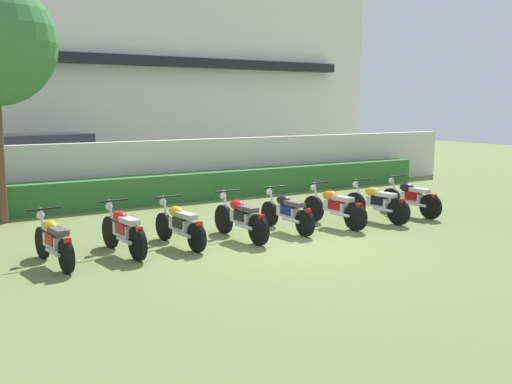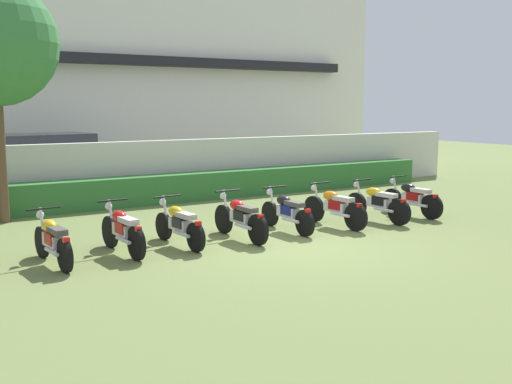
# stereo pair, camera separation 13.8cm
# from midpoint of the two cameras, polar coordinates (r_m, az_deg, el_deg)

# --- Properties ---
(ground) EXTENTS (60.00, 60.00, 0.00)m
(ground) POSITION_cam_midpoint_polar(r_m,az_deg,el_deg) (11.65, 3.91, -5.21)
(ground) COLOR olive
(building) EXTENTS (24.43, 6.50, 8.24)m
(building) POSITION_cam_midpoint_polar(r_m,az_deg,el_deg) (25.02, -16.33, 11.25)
(building) COLOR white
(building) RESTS_ON ground
(compound_wall) EXTENTS (23.21, 0.30, 1.73)m
(compound_wall) POSITION_cam_midpoint_polar(r_m,az_deg,el_deg) (17.49, -9.10, 2.15)
(compound_wall) COLOR silver
(compound_wall) RESTS_ON ground
(hedge_row) EXTENTS (18.56, 0.70, 0.80)m
(hedge_row) POSITION_cam_midpoint_polar(r_m,az_deg,el_deg) (16.91, -8.16, 0.37)
(hedge_row) COLOR #337033
(hedge_row) RESTS_ON ground
(parked_car) EXTENTS (4.70, 2.56, 1.89)m
(parked_car) POSITION_cam_midpoint_polar(r_m,az_deg,el_deg) (19.11, -19.16, 2.53)
(parked_car) COLOR #9EA3A8
(parked_car) RESTS_ON ground
(motorcycle_in_row_0) EXTENTS (0.60, 1.78, 0.95)m
(motorcycle_in_row_0) POSITION_cam_midpoint_polar(r_m,az_deg,el_deg) (10.71, -18.82, -4.44)
(motorcycle_in_row_0) COLOR black
(motorcycle_in_row_0) RESTS_ON ground
(motorcycle_in_row_1) EXTENTS (0.60, 1.82, 0.97)m
(motorcycle_in_row_1) POSITION_cam_midpoint_polar(r_m,az_deg,el_deg) (11.15, -12.50, -3.62)
(motorcycle_in_row_1) COLOR black
(motorcycle_in_row_1) RESTS_ON ground
(motorcycle_in_row_2) EXTENTS (0.60, 1.84, 0.94)m
(motorcycle_in_row_2) POSITION_cam_midpoint_polar(r_m,az_deg,el_deg) (11.60, -7.15, -3.09)
(motorcycle_in_row_2) COLOR black
(motorcycle_in_row_2) RESTS_ON ground
(motorcycle_in_row_3) EXTENTS (0.60, 1.95, 0.97)m
(motorcycle_in_row_3) POSITION_cam_midpoint_polar(r_m,az_deg,el_deg) (12.08, -1.22, -2.49)
(motorcycle_in_row_3) COLOR black
(motorcycle_in_row_3) RESTS_ON ground
(motorcycle_in_row_4) EXTENTS (0.60, 1.87, 0.94)m
(motorcycle_in_row_4) POSITION_cam_midpoint_polar(r_m,az_deg,el_deg) (12.87, 3.33, -1.90)
(motorcycle_in_row_4) COLOR black
(motorcycle_in_row_4) RESTS_ON ground
(motorcycle_in_row_5) EXTENTS (0.60, 1.95, 0.97)m
(motorcycle_in_row_5) POSITION_cam_midpoint_polar(r_m,az_deg,el_deg) (13.47, 7.93, -1.44)
(motorcycle_in_row_5) COLOR black
(motorcycle_in_row_5) RESTS_ON ground
(motorcycle_in_row_6) EXTENTS (0.60, 1.94, 0.96)m
(motorcycle_in_row_6) POSITION_cam_midpoint_polar(r_m,az_deg,el_deg) (14.28, 12.00, -1.00)
(motorcycle_in_row_6) COLOR black
(motorcycle_in_row_6) RESTS_ON ground
(motorcycle_in_row_7) EXTENTS (0.60, 1.87, 0.97)m
(motorcycle_in_row_7) POSITION_cam_midpoint_polar(r_m,az_deg,el_deg) (15.18, 15.17, -0.56)
(motorcycle_in_row_7) COLOR black
(motorcycle_in_row_7) RESTS_ON ground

